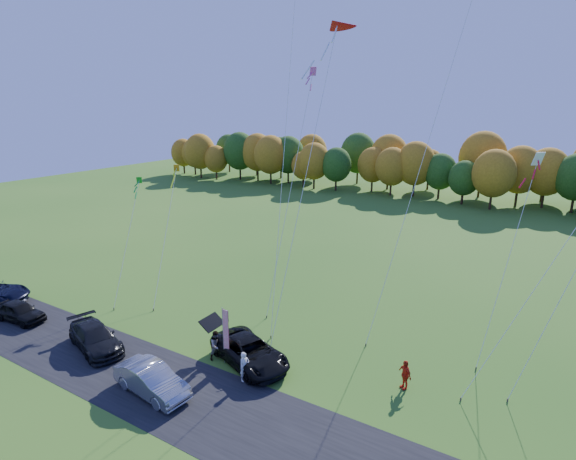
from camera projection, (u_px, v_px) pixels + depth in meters
The scene contains 19 objects.
ground at pixel (237, 363), 27.31m from camera, with size 160.00×160.00×0.00m, color #2A5E18.
asphalt_strip at pixel (192, 399), 24.01m from camera, with size 90.00×6.00×0.01m, color black.
tree_line at pixel (444, 201), 72.62m from camera, with size 116.00×12.00×10.00m, color #1E4711, non-canonical shape.
black_suv at pixel (250, 352), 27.10m from camera, with size 2.67×5.79×1.61m, color black.
silver_sedan at pixel (152, 380), 24.34m from camera, with size 1.69×4.84×1.59m, color #98999C.
dark_truck_a at pixel (95, 338), 28.80m from camera, with size 2.16×5.31×1.54m, color black.
dark_truck_b at pixel (19, 311), 32.54m from camera, with size 1.69×4.21×1.43m, color black.
person_tailgate_a at pixel (245, 367), 25.42m from camera, with size 0.64×0.42×1.76m, color silver.
person_tailgate_b at pixel (217, 345), 27.60m from camera, with size 0.90×0.70×1.86m, color gray.
person_east at pixel (405, 375), 24.72m from camera, with size 1.00×0.42×1.71m, color red.
feather_flag at pixel (225, 330), 26.66m from camera, with size 0.49×0.11×3.69m.
kite_delta_blue at pixel (288, 101), 31.17m from camera, with size 5.19×11.37×31.73m.
kite_parafoil_orange at pixel (444, 92), 29.39m from camera, with size 6.06×13.99×32.36m.
kite_delta_red at pixel (308, 160), 29.22m from camera, with size 2.54×10.75×21.83m.
kite_diamond_yellow at pixel (166, 233), 36.67m from camera, with size 4.17×7.57×10.43m.
kite_diamond_green at pixel (127, 241), 35.48m from camera, with size 2.08×5.38×9.75m.
kite_diamond_white at pixel (509, 258), 27.62m from camera, with size 2.11×7.89×12.73m.
kite_diamond_pink at pixel (291, 187), 33.78m from camera, with size 1.09×7.95×18.28m.
kite_diamond_blue_low at pixel (522, 308), 23.69m from camera, with size 4.77×5.83×10.13m.
Camera 1 is at (15.09, -19.00, 15.26)m, focal length 28.00 mm.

